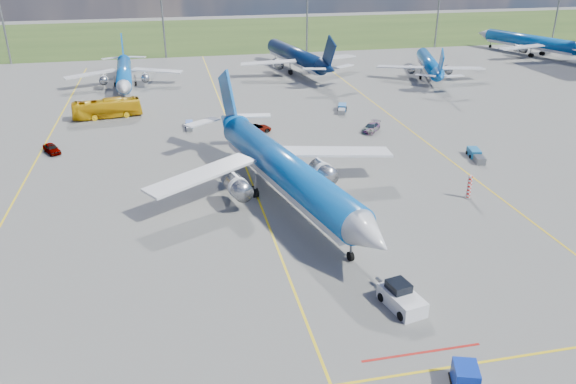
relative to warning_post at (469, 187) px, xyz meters
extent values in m
plane|color=#5C5C59|center=(-26.00, -8.00, -1.50)|extent=(400.00, 400.00, 0.00)
cube|color=#2D4719|center=(-26.00, 142.00, -1.50)|extent=(400.00, 80.00, 0.01)
cube|color=yellow|center=(-26.00, 22.00, -1.49)|extent=(0.25, 160.00, 0.02)
cube|color=yellow|center=(-56.00, 32.00, -1.49)|extent=(0.25, 120.00, 0.02)
cube|color=yellow|center=(4.00, 32.00, -1.49)|extent=(0.25, 120.00, 0.02)
cube|color=#A5140F|center=(-18.00, -26.00, -1.49)|extent=(10.00, 0.25, 0.02)
cylinder|color=slate|center=(-76.00, 102.00, 9.50)|extent=(0.50, 0.50, 22.00)
cylinder|color=slate|center=(-36.00, 102.00, 9.50)|extent=(0.50, 0.50, 22.00)
cylinder|color=slate|center=(4.00, 102.00, 9.50)|extent=(0.50, 0.50, 22.00)
cylinder|color=slate|center=(44.00, 102.00, 9.50)|extent=(0.50, 0.50, 22.00)
cylinder|color=slate|center=(84.00, 102.00, 9.50)|extent=(0.50, 0.50, 22.00)
cylinder|color=red|center=(0.00, 0.00, 0.00)|extent=(0.50, 0.50, 3.00)
cube|color=silver|center=(-17.21, -19.96, -0.79)|extent=(3.31, 4.97, 1.41)
cube|color=black|center=(-17.35, -19.33, 0.18)|extent=(2.12, 2.28, 0.98)
cube|color=slate|center=(-17.82, -17.20, -0.90)|extent=(0.82, 2.61, 0.22)
cube|color=#0B2A9F|center=(-16.48, -29.98, -0.64)|extent=(2.31, 2.59, 1.72)
imported|color=#DFA80D|center=(-47.28, 45.93, 0.21)|extent=(12.57, 4.80, 3.42)
imported|color=#999999|center=(-54.15, 28.27, -0.78)|extent=(3.47, 4.50, 1.43)
imported|color=#999999|center=(-21.85, 31.78, -0.81)|extent=(5.25, 3.09, 1.37)
imported|color=#999999|center=(-2.80, 28.12, -0.79)|extent=(4.67, 5.07, 1.43)
cube|color=#19629A|center=(8.22, 13.49, -0.91)|extent=(2.04, 3.03, 1.18)
cube|color=slate|center=(7.64, 10.78, -1.02)|extent=(1.70, 2.36, 0.96)
cube|color=#193C97|center=(-32.93, 37.24, -1.02)|extent=(1.31, 2.32, 0.96)
cube|color=slate|center=(-33.01, 34.96, -1.11)|extent=(1.12, 1.79, 0.79)
cube|color=#1B5BA7|center=(-3.73, 41.77, -0.93)|extent=(2.26, 3.02, 1.14)
cube|color=slate|center=(-4.63, 39.24, -1.04)|extent=(1.86, 2.36, 0.93)
camera|label=1|loc=(-35.68, -58.20, 28.30)|focal=35.00mm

